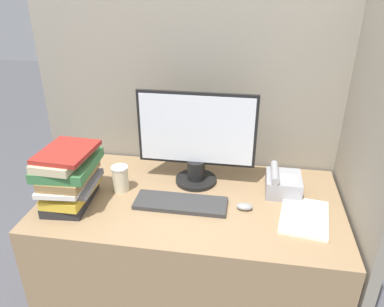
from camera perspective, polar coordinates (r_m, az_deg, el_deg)
The scene contains 10 objects.
cubicle_panel_rear at distance 2.07m, azimuth 1.72°, elevation 2.78°, with size 1.79×0.04×1.78m.
cubicle_panel_right at distance 1.78m, azimuth 24.11°, elevation -3.92°, with size 0.04×0.81×1.78m.
desk at distance 2.01m, azimuth -0.14°, elevation -15.76°, with size 1.39×0.75×0.75m.
monitor at distance 1.80m, azimuth 0.57°, elevation 1.87°, with size 0.57×0.21×0.47m.
keyboard at distance 1.72m, azimuth -1.73°, elevation -7.58°, with size 0.42×0.15×0.02m.
mouse at distance 1.71m, azimuth 8.00°, elevation -8.02°, with size 0.07×0.05×0.03m.
coffee_cup at distance 1.84m, azimuth -10.86°, elevation -3.77°, with size 0.08×0.08×0.13m.
book_stack at distance 1.77m, azimuth -18.26°, elevation -3.24°, with size 0.25×0.33×0.27m.
desk_telephone at distance 1.85m, azimuth 13.64°, elevation -4.43°, with size 0.16×0.18×0.12m.
paper_pile at distance 1.71m, azimuth 16.72°, elevation -9.25°, with size 0.24×0.30×0.02m.
Camera 1 is at (0.24, -1.09, 1.72)m, focal length 35.00 mm.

